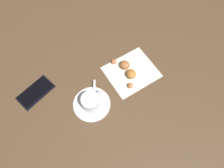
{
  "coord_description": "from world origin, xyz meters",
  "views": [
    {
      "loc": [
        -0.25,
        -0.25,
        0.75
      ],
      "look_at": [
        -0.0,
        0.01,
        0.03
      ],
      "focal_mm": 33.92,
      "sensor_mm": 36.0,
      "label": 1
    }
  ],
  "objects_px": {
    "espresso_cup": "(91,101)",
    "croissant": "(127,70)",
    "saucer": "(92,104)",
    "teaspoon": "(94,100)",
    "napkin": "(131,71)",
    "cell_phone": "(35,92)",
    "sugar_packet": "(87,98)"
  },
  "relations": [
    {
      "from": "espresso_cup",
      "to": "cell_phone",
      "type": "xyz_separation_m",
      "value": [
        -0.12,
        0.19,
        -0.03
      ]
    },
    {
      "from": "saucer",
      "to": "sugar_packet",
      "type": "relative_size",
      "value": 2.11
    },
    {
      "from": "espresso_cup",
      "to": "teaspoon",
      "type": "relative_size",
      "value": 0.9
    },
    {
      "from": "espresso_cup",
      "to": "croissant",
      "type": "bearing_deg",
      "value": 1.74
    },
    {
      "from": "espresso_cup",
      "to": "croissant",
      "type": "relative_size",
      "value": 0.61
    },
    {
      "from": "saucer",
      "to": "teaspoon",
      "type": "distance_m",
      "value": 0.02
    },
    {
      "from": "teaspoon",
      "to": "napkin",
      "type": "distance_m",
      "value": 0.2
    },
    {
      "from": "saucer",
      "to": "espresso_cup",
      "type": "bearing_deg",
      "value": -127.31
    },
    {
      "from": "teaspoon",
      "to": "sugar_packet",
      "type": "xyz_separation_m",
      "value": [
        -0.01,
        0.02,
        0.0
      ]
    },
    {
      "from": "saucer",
      "to": "sugar_packet",
      "type": "xyz_separation_m",
      "value": [
        0.0,
        0.03,
        0.01
      ]
    },
    {
      "from": "saucer",
      "to": "espresso_cup",
      "type": "xyz_separation_m",
      "value": [
        -0.0,
        -0.0,
        0.03
      ]
    },
    {
      "from": "napkin",
      "to": "cell_phone",
      "type": "bearing_deg",
      "value": 149.66
    },
    {
      "from": "napkin",
      "to": "cell_phone",
      "type": "xyz_separation_m",
      "value": [
        -0.33,
        0.19,
        0.0
      ]
    },
    {
      "from": "croissant",
      "to": "napkin",
      "type": "bearing_deg",
      "value": -35.63
    },
    {
      "from": "croissant",
      "to": "cell_phone",
      "type": "distance_m",
      "value": 0.37
    },
    {
      "from": "teaspoon",
      "to": "saucer",
      "type": "bearing_deg",
      "value": -170.69
    },
    {
      "from": "saucer",
      "to": "croissant",
      "type": "bearing_deg",
      "value": 1.18
    },
    {
      "from": "teaspoon",
      "to": "napkin",
      "type": "bearing_deg",
      "value": -2.3
    },
    {
      "from": "espresso_cup",
      "to": "teaspoon",
      "type": "distance_m",
      "value": 0.03
    },
    {
      "from": "espresso_cup",
      "to": "sugar_packet",
      "type": "xyz_separation_m",
      "value": [
        0.0,
        0.03,
        -0.02
      ]
    },
    {
      "from": "teaspoon",
      "to": "croissant",
      "type": "distance_m",
      "value": 0.18
    },
    {
      "from": "saucer",
      "to": "espresso_cup",
      "type": "height_order",
      "value": "espresso_cup"
    },
    {
      "from": "teaspoon",
      "to": "croissant",
      "type": "xyz_separation_m",
      "value": [
        0.18,
        0.0,
        0.01
      ]
    },
    {
      "from": "sugar_packet",
      "to": "napkin",
      "type": "height_order",
      "value": "sugar_packet"
    },
    {
      "from": "sugar_packet",
      "to": "cell_phone",
      "type": "relative_size",
      "value": 0.46
    },
    {
      "from": "espresso_cup",
      "to": "napkin",
      "type": "bearing_deg",
      "value": -0.91
    },
    {
      "from": "espresso_cup",
      "to": "sugar_packet",
      "type": "distance_m",
      "value": 0.04
    },
    {
      "from": "croissant",
      "to": "sugar_packet",
      "type": "bearing_deg",
      "value": 173.2
    },
    {
      "from": "cell_phone",
      "to": "saucer",
      "type": "bearing_deg",
      "value": -57.04
    },
    {
      "from": "teaspoon",
      "to": "cell_phone",
      "type": "distance_m",
      "value": 0.23
    },
    {
      "from": "napkin",
      "to": "cell_phone",
      "type": "height_order",
      "value": "cell_phone"
    },
    {
      "from": "teaspoon",
      "to": "croissant",
      "type": "height_order",
      "value": "croissant"
    }
  ]
}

